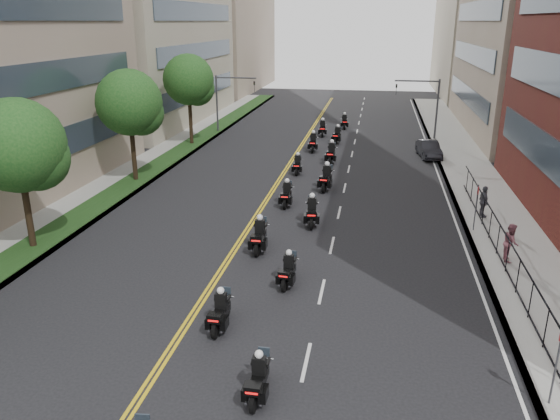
# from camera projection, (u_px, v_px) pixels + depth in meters

# --- Properties ---
(sidewalk_right) EXTENTS (4.00, 90.00, 0.15)m
(sidewalk_right) POSITION_uv_depth(u_px,v_px,m) (482.00, 194.00, 35.06)
(sidewalk_right) COLOR gray
(sidewalk_right) RESTS_ON ground
(sidewalk_left) EXTENTS (4.00, 90.00, 0.15)m
(sidewalk_left) POSITION_uv_depth(u_px,v_px,m) (131.00, 176.00, 38.99)
(sidewalk_left) COLOR gray
(sidewalk_left) RESTS_ON ground
(grass_strip) EXTENTS (2.00, 90.00, 0.04)m
(grass_strip) POSITION_uv_depth(u_px,v_px,m) (142.00, 176.00, 38.83)
(grass_strip) COLOR #163212
(grass_strip) RESTS_ON sidewalk_left
(building_right_far) EXTENTS (15.00, 28.00, 26.00)m
(building_right_far) POSITION_uv_depth(u_px,v_px,m) (499.00, 3.00, 78.55)
(building_right_far) COLOR #A09781
(building_right_far) RESTS_ON ground
(building_left_far) EXTENTS (16.00, 28.00, 26.00)m
(building_left_far) POSITION_uv_depth(u_px,v_px,m) (208.00, 4.00, 85.68)
(building_left_far) COLOR gray
(building_left_far) RESTS_ON ground
(iron_fence) EXTENTS (0.05, 28.00, 1.50)m
(iron_fence) POSITION_uv_depth(u_px,v_px,m) (512.00, 265.00, 22.85)
(iron_fence) COLOR black
(iron_fence) RESTS_ON sidewalk_right
(street_trees) EXTENTS (4.40, 38.40, 7.98)m
(street_trees) POSITION_uv_depth(u_px,v_px,m) (92.00, 122.00, 31.22)
(street_trees) COLOR black
(street_trees) RESTS_ON ground
(traffic_signal_right) EXTENTS (4.09, 0.20, 5.60)m
(traffic_signal_right) POSITION_uv_depth(u_px,v_px,m) (427.00, 100.00, 50.08)
(traffic_signal_right) COLOR #3F3F44
(traffic_signal_right) RESTS_ON ground
(traffic_signal_left) EXTENTS (4.09, 0.20, 5.60)m
(traffic_signal_left) POSITION_uv_depth(u_px,v_px,m) (226.00, 95.00, 53.21)
(traffic_signal_left) COLOR #3F3F44
(traffic_signal_left) RESTS_ON ground
(motorcycle_1) EXTENTS (0.48, 2.07, 1.53)m
(motorcycle_1) POSITION_uv_depth(u_px,v_px,m) (258.00, 380.00, 16.05)
(motorcycle_1) COLOR black
(motorcycle_1) RESTS_ON ground
(motorcycle_2) EXTENTS (0.49, 2.14, 1.58)m
(motorcycle_2) POSITION_uv_depth(u_px,v_px,m) (220.00, 313.00, 19.70)
(motorcycle_2) COLOR black
(motorcycle_2) RESTS_ON ground
(motorcycle_3) EXTENTS (0.55, 2.10, 1.55)m
(motorcycle_3) POSITION_uv_depth(u_px,v_px,m) (288.00, 271.00, 22.98)
(motorcycle_3) COLOR black
(motorcycle_3) RESTS_ON ground
(motorcycle_4) EXTENTS (0.58, 2.44, 1.80)m
(motorcycle_4) POSITION_uv_depth(u_px,v_px,m) (259.00, 237.00, 26.40)
(motorcycle_4) COLOR black
(motorcycle_4) RESTS_ON ground
(motorcycle_5) EXTENTS (0.67, 2.42, 1.79)m
(motorcycle_5) POSITION_uv_depth(u_px,v_px,m) (312.00, 213.00, 29.71)
(motorcycle_5) COLOR black
(motorcycle_5) RESTS_ON ground
(motorcycle_6) EXTENTS (0.52, 2.26, 1.67)m
(motorcycle_6) POSITION_uv_depth(u_px,v_px,m) (287.00, 195.00, 32.84)
(motorcycle_6) COLOR black
(motorcycle_6) RESTS_ON ground
(motorcycle_7) EXTENTS (0.71, 2.56, 1.89)m
(motorcycle_7) POSITION_uv_depth(u_px,v_px,m) (326.00, 179.00, 35.92)
(motorcycle_7) COLOR black
(motorcycle_7) RESTS_ON ground
(motorcycle_8) EXTENTS (0.52, 2.13, 1.57)m
(motorcycle_8) POSITION_uv_depth(u_px,v_px,m) (297.00, 165.00, 39.79)
(motorcycle_8) COLOR black
(motorcycle_8) RESTS_ON ground
(motorcycle_9) EXTENTS (0.59, 2.51, 1.85)m
(motorcycle_9) POSITION_uv_depth(u_px,v_px,m) (331.00, 154.00, 42.70)
(motorcycle_9) COLOR black
(motorcycle_9) RESTS_ON ground
(motorcycle_10) EXTENTS (0.61, 2.44, 1.80)m
(motorcycle_10) POSITION_uv_depth(u_px,v_px,m) (313.00, 143.00, 46.58)
(motorcycle_10) COLOR black
(motorcycle_10) RESTS_ON ground
(motorcycle_11) EXTENTS (0.69, 2.35, 1.74)m
(motorcycle_11) POSITION_uv_depth(u_px,v_px,m) (337.00, 136.00, 49.61)
(motorcycle_11) COLOR black
(motorcycle_11) RESTS_ON ground
(motorcycle_12) EXTENTS (0.65, 2.39, 1.76)m
(motorcycle_12) POSITION_uv_depth(u_px,v_px,m) (322.00, 129.00, 52.76)
(motorcycle_12) COLOR black
(motorcycle_12) RESTS_ON ground
(motorcycle_13) EXTENTS (0.63, 2.30, 1.70)m
(motorcycle_13) POSITION_uv_depth(u_px,v_px,m) (344.00, 122.00, 56.37)
(motorcycle_13) COLOR black
(motorcycle_13) RESTS_ON ground
(parked_sedan) EXTENTS (2.00, 4.26, 1.35)m
(parked_sedan) POSITION_uv_depth(u_px,v_px,m) (429.00, 149.00, 44.52)
(parked_sedan) COLOR black
(parked_sedan) RESTS_ON ground
(pedestrian_b) EXTENTS (0.74, 0.92, 1.78)m
(pedestrian_b) POSITION_uv_depth(u_px,v_px,m) (511.00, 242.00, 24.86)
(pedestrian_b) COLOR #864955
(pedestrian_b) RESTS_ON sidewalk_right
(pedestrian_c) EXTENTS (0.64, 1.12, 1.80)m
(pedestrian_c) POSITION_uv_depth(u_px,v_px,m) (484.00, 202.00, 30.41)
(pedestrian_c) COLOR #47464E
(pedestrian_c) RESTS_ON sidewalk_right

